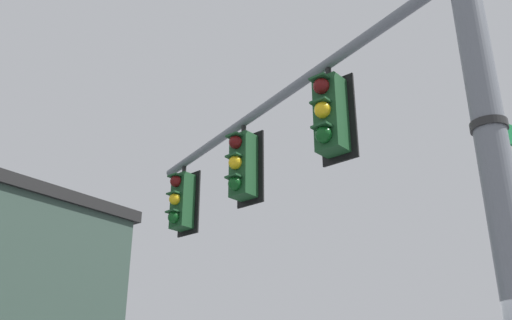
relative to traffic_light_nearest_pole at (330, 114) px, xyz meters
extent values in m
cylinder|color=slate|center=(-2.10, 0.55, -1.76)|extent=(0.31, 0.31, 6.83)
cylinder|color=slate|center=(1.30, -0.37, 0.77)|extent=(6.84, 1.99, 0.15)
cylinder|color=black|center=(0.00, -0.02, 0.61)|extent=(0.08, 0.08, 0.18)
cube|color=#194723|center=(0.00, -0.02, -0.01)|extent=(0.36, 0.30, 1.05)
sphere|color=#590F0F|center=(0.00, 0.17, 0.34)|extent=(0.22, 0.22, 0.22)
cube|color=#194723|center=(0.00, 0.19, 0.44)|extent=(0.24, 0.20, 0.03)
sphere|color=yellow|center=(0.00, 0.17, -0.01)|extent=(0.22, 0.22, 0.22)
cube|color=#194723|center=(0.00, 0.19, 0.09)|extent=(0.24, 0.20, 0.03)
sphere|color=#0F4C19|center=(0.00, 0.17, -0.36)|extent=(0.22, 0.22, 0.22)
cube|color=#194723|center=(0.00, 0.19, -0.26)|extent=(0.24, 0.20, 0.03)
cube|color=black|center=(0.00, -0.19, -0.01)|extent=(0.54, 0.03, 1.22)
cylinder|color=black|center=(2.04, -0.57, 0.61)|extent=(0.08, 0.08, 0.18)
cube|color=#194723|center=(2.04, -0.57, -0.01)|extent=(0.36, 0.30, 1.05)
sphere|color=#590F0F|center=(2.04, -0.39, 0.34)|extent=(0.22, 0.22, 0.22)
cube|color=#194723|center=(2.04, -0.37, 0.44)|extent=(0.24, 0.20, 0.03)
sphere|color=yellow|center=(2.04, -0.39, -0.01)|extent=(0.22, 0.22, 0.22)
cube|color=#194723|center=(2.04, -0.37, 0.09)|extent=(0.24, 0.20, 0.03)
sphere|color=#0F4C19|center=(2.04, -0.39, -0.36)|extent=(0.22, 0.22, 0.22)
cube|color=#194723|center=(2.04, -0.37, -0.26)|extent=(0.24, 0.20, 0.03)
cube|color=black|center=(2.04, -0.74, -0.01)|extent=(0.54, 0.03, 1.22)
cylinder|color=black|center=(4.08, -1.13, 0.61)|extent=(0.08, 0.08, 0.18)
cube|color=#194723|center=(4.08, -1.13, -0.01)|extent=(0.36, 0.30, 1.05)
sphere|color=#590F0F|center=(4.08, -0.94, 0.34)|extent=(0.22, 0.22, 0.22)
cube|color=#194723|center=(4.08, -0.92, 0.44)|extent=(0.24, 0.20, 0.03)
sphere|color=yellow|center=(4.08, -0.94, -0.01)|extent=(0.22, 0.22, 0.22)
cube|color=#194723|center=(4.08, -0.92, 0.09)|extent=(0.24, 0.20, 0.03)
sphere|color=#0F4C19|center=(4.08, -0.94, -0.36)|extent=(0.22, 0.22, 0.22)
cube|color=#194723|center=(4.08, -0.92, -0.26)|extent=(0.24, 0.20, 0.03)
cube|color=black|center=(4.08, -1.30, -0.01)|extent=(0.54, 0.03, 1.22)
cylinder|color=#262626|center=(-2.10, 0.55, -1.06)|extent=(0.35, 0.35, 0.08)
camera|label=1|loc=(-3.62, 5.63, -3.44)|focal=40.22mm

